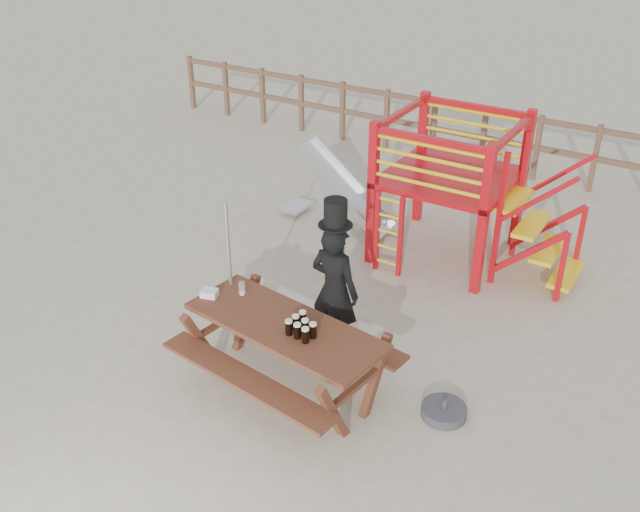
# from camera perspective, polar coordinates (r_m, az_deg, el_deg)

# --- Properties ---
(ground) EXTENTS (60.00, 60.00, 0.00)m
(ground) POSITION_cam_1_polar(r_m,az_deg,el_deg) (8.12, -1.67, -9.86)
(ground) COLOR beige
(ground) RESTS_ON ground
(back_fence) EXTENTS (15.09, 0.09, 1.20)m
(back_fence) POSITION_cam_1_polar(r_m,az_deg,el_deg) (13.46, 15.00, 9.29)
(back_fence) COLOR brown
(back_fence) RESTS_ON ground
(playground_fort) EXTENTS (4.71, 1.84, 2.10)m
(playground_fort) POSITION_cam_1_polar(r_m,az_deg,el_deg) (10.28, 9.86, 5.62)
(playground_fort) COLOR #B70C13
(playground_fort) RESTS_ON ground
(picnic_table) EXTENTS (2.38, 1.80, 0.85)m
(picnic_table) POSITION_cam_1_polar(r_m,az_deg,el_deg) (7.70, -2.83, -7.35)
(picnic_table) COLOR brown
(picnic_table) RESTS_ON ground
(man_with_hat) EXTENTS (0.64, 0.44, 1.97)m
(man_with_hat) POSITION_cam_1_polar(r_m,az_deg,el_deg) (8.05, 1.18, -2.54)
(man_with_hat) COLOR black
(man_with_hat) RESTS_ON ground
(metal_pole) EXTENTS (0.04, 0.04, 1.89)m
(metal_pole) POSITION_cam_1_polar(r_m,az_deg,el_deg) (8.18, -7.17, -1.70)
(metal_pole) COLOR #B2B2B7
(metal_pole) RESTS_ON ground
(parasol_base) EXTENTS (0.48, 0.48, 0.20)m
(parasol_base) POSITION_cam_1_polar(r_m,az_deg,el_deg) (7.75, 9.88, -12.14)
(parasol_base) COLOR #3C3B41
(parasol_base) RESTS_ON ground
(paper_bag) EXTENTS (0.21, 0.19, 0.08)m
(paper_bag) POSITION_cam_1_polar(r_m,az_deg,el_deg) (8.02, -8.84, -2.96)
(paper_bag) COLOR white
(paper_bag) RESTS_ON picnic_table
(stout_pints) EXTENTS (0.31, 0.31, 0.17)m
(stout_pints) POSITION_cam_1_polar(r_m,az_deg,el_deg) (7.30, -1.52, -5.71)
(stout_pints) COLOR black
(stout_pints) RESTS_ON picnic_table
(empty_glasses) EXTENTS (0.08, 0.08, 0.15)m
(empty_glasses) POSITION_cam_1_polar(r_m,az_deg,el_deg) (8.00, -6.27, -2.62)
(empty_glasses) COLOR silver
(empty_glasses) RESTS_ON picnic_table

